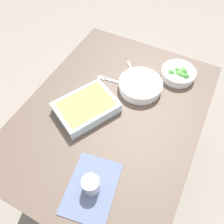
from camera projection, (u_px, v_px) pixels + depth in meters
The scene contains 10 objects.
ground_plane at pixel (112, 165), 1.77m from camera, with size 6.00×6.00×0.00m, color slate.
dining_table at pixel (112, 121), 1.24m from camera, with size 1.20×0.90×0.74m.
placemat at pixel (92, 188), 0.94m from camera, with size 0.28×0.20×0.00m, color #4C5670.
stew_bowl at pixel (140, 85), 1.23m from camera, with size 0.24×0.24×0.06m.
broccoli_bowl at pixel (178, 73), 1.29m from camera, with size 0.20×0.20×0.07m.
baking_dish at pixel (86, 107), 1.14m from camera, with size 0.37×0.33×0.06m.
drink_cup at pixel (91, 185), 0.91m from camera, with size 0.07×0.07×0.08m.
spoon_by_stew at pixel (133, 74), 1.32m from camera, with size 0.14×0.13×0.01m.
spoon_by_broccoli at pixel (174, 71), 1.33m from camera, with size 0.14×0.13×0.01m.
fork_on_table at pixel (110, 80), 1.29m from camera, with size 0.04×0.18×0.01m.
Camera 1 is at (0.60, 0.30, 1.69)m, focal length 35.55 mm.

